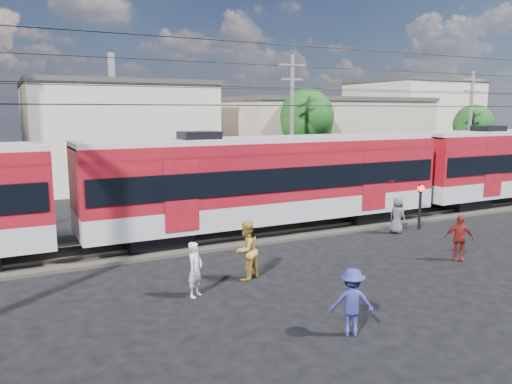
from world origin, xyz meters
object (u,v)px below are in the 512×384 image
commuter_train (274,178)px  car_silver (505,176)px  pedestrian_a (195,269)px  crossing_signal (420,198)px  pedestrian_c (352,302)px

commuter_train → car_silver: commuter_train is taller
pedestrian_a → car_silver: 29.51m
crossing_signal → car_silver: bearing=25.2°
commuter_train → car_silver: (21.82, 4.91, -1.76)m
commuter_train → pedestrian_c: size_ratio=30.74×
pedestrian_a → commuter_train: bearing=3.5°
commuter_train → crossing_signal: size_ratio=24.39×
commuter_train → pedestrian_c: 10.38m
pedestrian_c → car_silver: pedestrian_c is taller
commuter_train → pedestrian_c: commuter_train is taller
car_silver → crossing_signal: bearing=126.4°
crossing_signal → commuter_train: bearing=157.7°
commuter_train → pedestrian_c: bearing=-108.7°
commuter_train → pedestrian_a: bearing=-135.3°
pedestrian_c → car_silver: bearing=-119.4°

